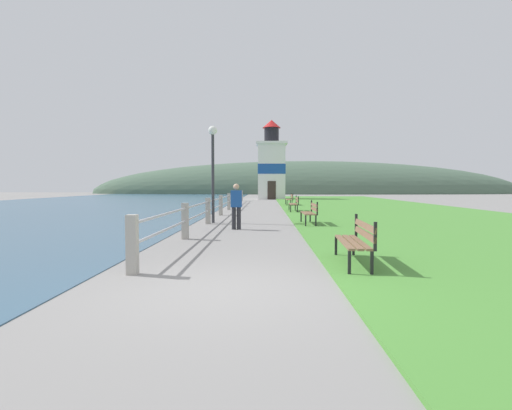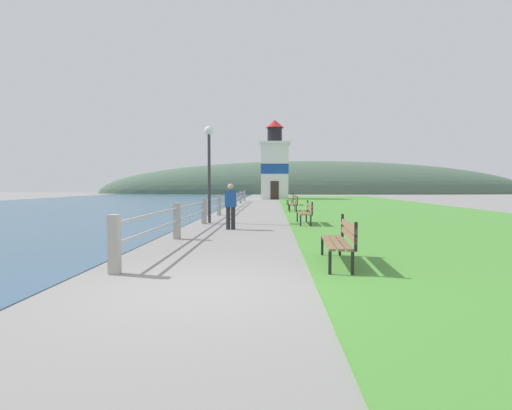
# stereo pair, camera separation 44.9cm
# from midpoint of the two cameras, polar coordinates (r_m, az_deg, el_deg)

# --- Properties ---
(ground_plane) EXTENTS (160.00, 160.00, 0.00)m
(ground_plane) POSITION_cam_midpoint_polar(r_m,az_deg,el_deg) (6.07, -7.10, -11.97)
(ground_plane) COLOR gray
(grass_verge) EXTENTS (12.00, 57.83, 0.06)m
(grass_verge) POSITION_cam_midpoint_polar(r_m,az_deg,el_deg) (26.05, 16.72, -0.62)
(grass_verge) COLOR #4C8E38
(grass_verge) RESTS_ON ground_plane
(water_strip) EXTENTS (24.00, 92.53, 0.01)m
(water_strip) POSITION_cam_midpoint_polar(r_m,az_deg,el_deg) (29.33, -29.68, -0.54)
(water_strip) COLOR #385B75
(water_strip) RESTS_ON ground_plane
(seawall_railing) EXTENTS (0.18, 31.95, 1.04)m
(seawall_railing) POSITION_cam_midpoint_polar(r_m,az_deg,el_deg) (22.85, -4.98, 0.46)
(seawall_railing) COLOR #A8A399
(seawall_railing) RESTS_ON ground_plane
(park_bench_near) EXTENTS (0.57, 1.92, 0.94)m
(park_bench_near) POSITION_cam_midpoint_polar(r_m,az_deg,el_deg) (7.77, 12.59, -4.68)
(park_bench_near) COLOR brown
(park_bench_near) RESTS_ON ground_plane
(park_bench_midway) EXTENTS (0.49, 1.75, 0.94)m
(park_bench_midway) POSITION_cam_midpoint_polar(r_m,az_deg,el_deg) (15.49, 6.96, -0.92)
(park_bench_midway) COLOR brown
(park_bench_midway) RESTS_ON ground_plane
(park_bench_far) EXTENTS (0.50, 1.93, 0.94)m
(park_bench_far) POSITION_cam_midpoint_polar(r_m,az_deg,el_deg) (22.96, 4.98, 0.32)
(park_bench_far) COLOR brown
(park_bench_far) RESTS_ON ground_plane
(park_bench_by_lighthouse) EXTENTS (0.48, 1.97, 0.94)m
(park_bench_by_lighthouse) POSITION_cam_midpoint_polar(r_m,az_deg,el_deg) (30.24, 4.45, 0.93)
(park_bench_by_lighthouse) COLOR brown
(park_bench_by_lighthouse) RESTS_ON ground_plane
(lighthouse) EXTENTS (3.42, 3.42, 8.81)m
(lighthouse) POSITION_cam_midpoint_polar(r_m,az_deg,el_deg) (44.82, 1.94, 5.59)
(lighthouse) COLOR white
(lighthouse) RESTS_ON ground_plane
(person_strolling) EXTENTS (0.40, 0.24, 1.60)m
(person_strolling) POSITION_cam_midpoint_polar(r_m,az_deg,el_deg) (13.96, -3.76, 0.04)
(person_strolling) COLOR #28282D
(person_strolling) RESTS_ON ground_plane
(lamp_post) EXTENTS (0.36, 0.36, 3.96)m
(lamp_post) POSITION_cam_midpoint_polar(r_m,az_deg,el_deg) (16.51, -6.97, 6.95)
(lamp_post) COLOR #333338
(lamp_post) RESTS_ON ground_plane
(distant_hillside) EXTENTS (80.00, 16.00, 12.00)m
(distant_hillside) POSITION_cam_midpoint_polar(r_m,az_deg,el_deg) (74.71, 6.87, 1.64)
(distant_hillside) COLOR #4C6651
(distant_hillside) RESTS_ON ground_plane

